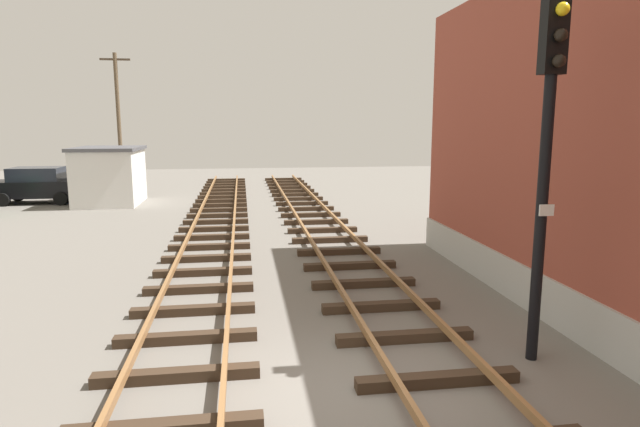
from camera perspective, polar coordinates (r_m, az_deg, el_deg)
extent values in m
plane|color=slate|center=(8.17, 3.36, -18.60)|extent=(80.00, 80.00, 0.00)
cube|color=#38281C|center=(8.47, 12.54, -17.06)|extent=(2.50, 0.24, 0.18)
cube|color=#38281C|center=(9.86, 9.10, -12.97)|extent=(2.50, 0.24, 0.18)
cube|color=#38281C|center=(11.32, 6.60, -9.89)|extent=(2.50, 0.24, 0.18)
cube|color=#38281C|center=(12.82, 4.71, -7.51)|extent=(2.50, 0.24, 0.18)
cube|color=#38281C|center=(14.35, 3.23, -5.62)|extent=(2.50, 0.24, 0.18)
cube|color=#38281C|center=(15.89, 2.05, -4.10)|extent=(2.50, 0.24, 0.18)
cube|color=#38281C|center=(17.46, 1.08, -2.85)|extent=(2.50, 0.24, 0.18)
cube|color=#38281C|center=(19.03, 0.27, -1.80)|extent=(2.50, 0.24, 0.18)
cube|color=#38281C|center=(20.61, -0.41, -0.91)|extent=(2.50, 0.24, 0.18)
cube|color=#38281C|center=(22.20, -1.00, -0.15)|extent=(2.50, 0.24, 0.18)
cube|color=#38281C|center=(23.79, -1.50, 0.51)|extent=(2.50, 0.24, 0.18)
cube|color=#38281C|center=(25.39, -1.95, 1.08)|extent=(2.50, 0.24, 0.18)
cube|color=#38281C|center=(26.99, -2.34, 1.59)|extent=(2.50, 0.24, 0.18)
cube|color=#38281C|center=(28.60, -2.69, 2.04)|extent=(2.50, 0.24, 0.18)
cube|color=#38281C|center=(30.21, -3.00, 2.44)|extent=(2.50, 0.24, 0.18)
cube|color=#38281C|center=(31.82, -3.28, 2.80)|extent=(2.50, 0.24, 0.18)
cube|color=#38281C|center=(33.43, -3.53, 3.13)|extent=(2.50, 0.24, 0.18)
cube|color=#38281C|center=(35.04, -3.76, 3.43)|extent=(2.50, 0.24, 0.18)
cube|color=#38281C|center=(36.66, -3.97, 3.70)|extent=(2.50, 0.24, 0.18)
cube|color=olive|center=(8.18, 7.66, -16.64)|extent=(0.08, 60.26, 0.14)
cube|color=olive|center=(8.66, 17.20, -15.45)|extent=(0.08, 60.26, 0.14)
cube|color=#38281C|center=(8.69, -15.11, -16.45)|extent=(2.50, 0.24, 0.18)
cube|color=#38281C|center=(9.99, -14.15, -12.85)|extent=(2.50, 0.24, 0.18)
cube|color=#38281C|center=(11.32, -13.44, -10.10)|extent=(2.50, 0.24, 0.18)
cube|color=#38281C|center=(12.68, -12.89, -7.92)|extent=(2.50, 0.24, 0.18)
cube|color=#38281C|center=(14.05, -12.45, -6.17)|extent=(2.50, 0.24, 0.18)
cube|color=#38281C|center=(15.43, -12.09, -4.73)|extent=(2.50, 0.24, 0.18)
cube|color=#38281C|center=(16.82, -11.79, -3.53)|extent=(2.50, 0.24, 0.18)
cube|color=#38281C|center=(18.22, -11.53, -2.51)|extent=(2.50, 0.24, 0.18)
cube|color=#38281C|center=(19.63, -11.32, -1.64)|extent=(2.50, 0.24, 0.18)
cube|color=#38281C|center=(21.03, -11.13, -0.88)|extent=(2.50, 0.24, 0.18)
cube|color=#38281C|center=(22.45, -10.97, -0.22)|extent=(2.50, 0.24, 0.18)
cube|color=#38281C|center=(23.86, -10.82, 0.36)|extent=(2.50, 0.24, 0.18)
cube|color=#38281C|center=(25.28, -10.69, 0.88)|extent=(2.50, 0.24, 0.18)
cube|color=#38281C|center=(26.69, -10.58, 1.34)|extent=(2.50, 0.24, 0.18)
cube|color=#38281C|center=(28.11, -10.48, 1.76)|extent=(2.50, 0.24, 0.18)
cube|color=#38281C|center=(29.54, -10.38, 2.13)|extent=(2.50, 0.24, 0.18)
cube|color=#38281C|center=(30.96, -10.30, 2.48)|extent=(2.50, 0.24, 0.18)
cube|color=#38281C|center=(32.38, -10.22, 2.79)|extent=(2.50, 0.24, 0.18)
cube|color=#38281C|center=(33.81, -10.15, 3.07)|extent=(2.50, 0.24, 0.18)
cube|color=#38281C|center=(35.23, -10.08, 3.33)|extent=(2.50, 0.24, 0.18)
cube|color=#38281C|center=(36.66, -10.02, 3.58)|extent=(2.50, 0.24, 0.18)
cube|color=olive|center=(8.10, -21.07, -17.51)|extent=(0.08, 60.26, 0.14)
cube|color=olive|center=(7.92, -10.34, -17.67)|extent=(0.08, 60.26, 0.14)
cylinder|color=black|center=(9.15, 22.63, -0.95)|extent=(0.18, 0.18, 4.60)
cube|color=black|center=(9.10, 23.83, 16.96)|extent=(0.36, 0.24, 1.10)
sphere|color=yellow|center=(9.01, 24.64, 19.36)|extent=(0.20, 0.20, 0.20)
sphere|color=black|center=(8.95, 24.47, 17.06)|extent=(0.20, 0.20, 0.20)
sphere|color=black|center=(8.91, 24.30, 14.73)|extent=(0.20, 0.20, 0.20)
cube|color=white|center=(8.99, 23.18, 0.33)|extent=(0.24, 0.03, 0.18)
cube|color=silver|center=(27.70, -21.68, 3.64)|extent=(2.80, 3.60, 2.60)
cube|color=#4C4C51|center=(27.61, -21.85, 6.49)|extent=(3.00, 3.80, 0.16)
cube|color=brown|center=(28.09, -24.46, 2.92)|extent=(0.06, 0.90, 2.00)
cube|color=black|center=(29.50, -28.04, 2.38)|extent=(4.20, 1.80, 0.80)
cube|color=#1E232D|center=(29.44, -28.15, 3.77)|extent=(2.31, 1.66, 0.64)
cylinder|color=black|center=(29.99, -25.07, 1.94)|extent=(0.64, 0.24, 0.64)
cylinder|color=black|center=(28.29, -26.09, 1.45)|extent=(0.64, 0.24, 0.64)
cylinder|color=black|center=(30.84, -29.71, 1.77)|extent=(0.64, 0.24, 0.64)
cylinder|color=black|center=(29.19, -30.97, 1.28)|extent=(0.64, 0.24, 0.64)
cylinder|color=brown|center=(35.98, -20.82, 9.36)|extent=(0.24, 0.24, 8.17)
cube|color=#4C3D2D|center=(36.19, -21.18, 15.20)|extent=(1.80, 0.12, 0.12)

